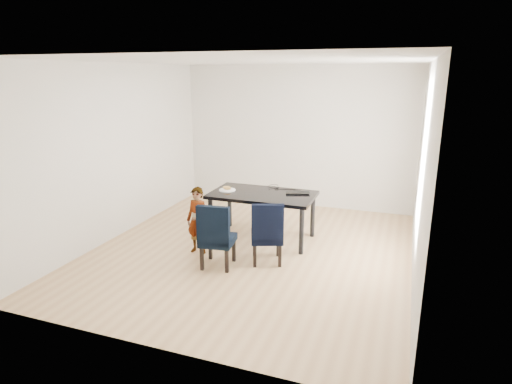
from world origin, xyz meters
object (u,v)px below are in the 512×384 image
(chair_right, at_px, (267,231))
(laptop, at_px, (297,192))
(chair_left, at_px, (218,234))
(dining_table, at_px, (262,216))
(plate, at_px, (227,190))
(child, at_px, (198,221))

(chair_right, height_order, laptop, chair_right)
(chair_left, distance_m, laptop, 1.58)
(dining_table, xyz_separation_m, chair_right, (0.33, -0.78, 0.07))
(chair_left, bearing_deg, dining_table, 69.99)
(chair_left, xyz_separation_m, plate, (-0.33, 1.10, 0.30))
(chair_left, bearing_deg, chair_right, 23.55)
(chair_right, height_order, child, child)
(dining_table, bearing_deg, chair_left, -102.33)
(chair_right, distance_m, child, 1.04)
(laptop, bearing_deg, child, 22.49)
(plate, relative_size, laptop, 0.72)
(dining_table, distance_m, chair_right, 0.85)
(dining_table, height_order, child, child)
(chair_left, xyz_separation_m, child, (-0.46, 0.31, 0.04))
(dining_table, distance_m, plate, 0.70)
(chair_right, height_order, plate, chair_right)
(chair_right, bearing_deg, dining_table, 92.15)
(plate, height_order, laptop, laptop)
(child, relative_size, plate, 3.76)
(chair_right, distance_m, laptop, 1.07)
(chair_left, distance_m, child, 0.55)
(child, height_order, plate, child)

